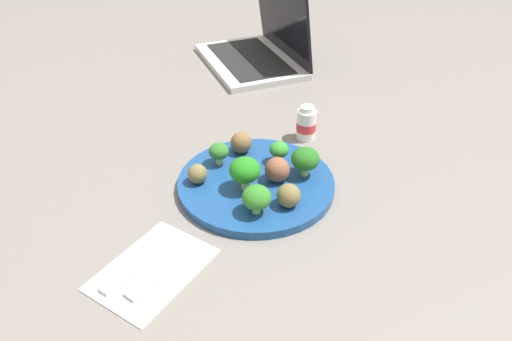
{
  "coord_description": "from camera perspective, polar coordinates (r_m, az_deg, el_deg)",
  "views": [
    {
      "loc": [
        0.55,
        0.41,
        0.52
      ],
      "look_at": [
        0.0,
        0.0,
        0.04
      ],
      "focal_mm": 33.62,
      "sensor_mm": 36.0,
      "label": 1
    }
  ],
  "objects": [
    {
      "name": "broccoli_floret_front_right",
      "position": [
        0.85,
        5.88,
        1.34
      ],
      "size": [
        0.05,
        0.05,
        0.05
      ],
      "color": "#8EC569",
      "rests_on": "plate"
    },
    {
      "name": "yogurt_bottle",
      "position": [
        0.99,
        6.0,
        5.51
      ],
      "size": [
        0.04,
        0.04,
        0.07
      ],
      "color": "white",
      "rests_on": "ground_plane"
    },
    {
      "name": "meatball_mid_right",
      "position": [
        0.84,
        2.55,
        0.11
      ],
      "size": [
        0.04,
        0.04,
        0.04
      ],
      "primitive_type": "sphere",
      "color": "brown",
      "rests_on": "plate"
    },
    {
      "name": "broccoli_floret_back_left",
      "position": [
        0.77,
        0.06,
        -3.25
      ],
      "size": [
        0.05,
        0.05,
        0.05
      ],
      "color": "#92C068",
      "rests_on": "plate"
    },
    {
      "name": "meatball_mid_left",
      "position": [
        0.92,
        -1.78,
        3.33
      ],
      "size": [
        0.04,
        0.04,
        0.04
      ],
      "primitive_type": "sphere",
      "color": "brown",
      "rests_on": "plate"
    },
    {
      "name": "napkin",
      "position": [
        0.73,
        -12.43,
        -11.23
      ],
      "size": [
        0.18,
        0.13,
        0.01
      ],
      "primitive_type": "cube",
      "rotation": [
        0.0,
        0.0,
        0.07
      ],
      "color": "white",
      "rests_on": "ground_plane"
    },
    {
      "name": "fork",
      "position": [
        0.71,
        -11.86,
        -11.91
      ],
      "size": [
        0.12,
        0.02,
        0.01
      ],
      "color": "silver",
      "rests_on": "napkin"
    },
    {
      "name": "meatball_back_left",
      "position": [
        0.79,
        3.9,
        -2.98
      ],
      "size": [
        0.04,
        0.04,
        0.04
      ],
      "primitive_type": "sphere",
      "color": "brown",
      "rests_on": "plate"
    },
    {
      "name": "knife",
      "position": [
        0.73,
        -13.92,
        -10.66
      ],
      "size": [
        0.15,
        0.02,
        0.01
      ],
      "color": "white",
      "rests_on": "napkin"
    },
    {
      "name": "plate",
      "position": [
        0.86,
        0.0,
        -1.53
      ],
      "size": [
        0.28,
        0.28,
        0.02
      ],
      "primitive_type": "cylinder",
      "color": "navy",
      "rests_on": "ground_plane"
    },
    {
      "name": "laptop",
      "position": [
        1.35,
        0.37,
        14.29
      ],
      "size": [
        0.36,
        0.39,
        0.21
      ],
      "color": "#BDBDBD",
      "rests_on": "ground_plane"
    },
    {
      "name": "broccoli_floret_front_left",
      "position": [
        0.88,
        -4.48,
        2.22
      ],
      "size": [
        0.04,
        0.04,
        0.04
      ],
      "color": "#A6CD81",
      "rests_on": "plate"
    },
    {
      "name": "broccoli_floret_center",
      "position": [
        0.81,
        -1.47,
        0.08
      ],
      "size": [
        0.05,
        0.05,
        0.06
      ],
      "color": "#A3B973",
      "rests_on": "plate"
    },
    {
      "name": "broccoli_floret_mid_right",
      "position": [
        0.89,
        2.9,
        2.38
      ],
      "size": [
        0.04,
        0.04,
        0.04
      ],
      "color": "#A4BF70",
      "rests_on": "plate"
    },
    {
      "name": "ground_plane",
      "position": [
        0.86,
        0.0,
        -1.95
      ],
      "size": [
        4.0,
        4.0,
        0.0
      ],
      "primitive_type": "plane",
      "color": "slate"
    },
    {
      "name": "meatball_front_right",
      "position": [
        0.85,
        -6.99,
        -0.39
      ],
      "size": [
        0.04,
        0.04,
        0.04
      ],
      "primitive_type": "sphere",
      "color": "brown",
      "rests_on": "plate"
    }
  ]
}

